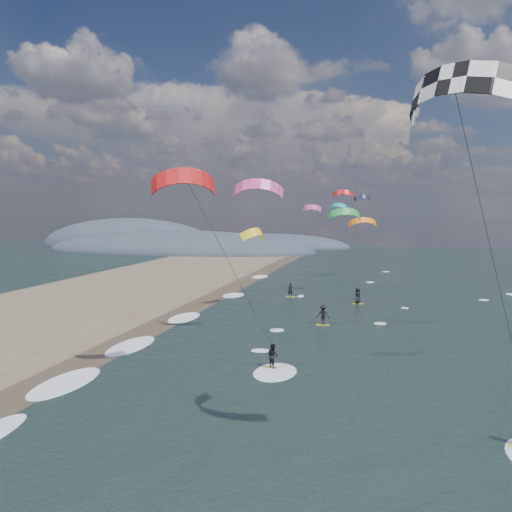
# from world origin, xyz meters

# --- Properties ---
(ground) EXTENTS (260.00, 260.00, 0.00)m
(ground) POSITION_xyz_m (0.00, 0.00, 0.00)
(ground) COLOR black
(ground) RESTS_ON ground
(wet_sand_strip) EXTENTS (3.00, 240.00, 0.00)m
(wet_sand_strip) POSITION_xyz_m (-12.00, 10.00, 0.00)
(wet_sand_strip) COLOR #382D23
(wet_sand_strip) RESTS_ON ground
(coastal_hills) EXTENTS (80.00, 41.00, 15.00)m
(coastal_hills) POSITION_xyz_m (-44.84, 107.86, 0.00)
(coastal_hills) COLOR #3D4756
(coastal_hills) RESTS_ON ground
(kitesurfer_near_a) EXTENTS (7.90, 9.25, 15.01)m
(kitesurfer_near_a) POSITION_xyz_m (9.71, -2.52, 11.34)
(kitesurfer_near_a) COLOR gold
(kitesurfer_near_a) RESTS_ON ground
(kitesurfer_near_b) EXTENTS (6.92, 8.68, 12.79)m
(kitesurfer_near_b) POSITION_xyz_m (-2.11, 7.46, 7.89)
(kitesurfer_near_b) COLOR gold
(kitesurfer_near_b) RESTS_ON ground
(far_kitesurfers) EXTENTS (8.78, 15.35, 1.76)m
(far_kitesurfers) POSITION_xyz_m (1.73, 31.48, 0.86)
(far_kitesurfers) COLOR gold
(far_kitesurfers) RESTS_ON ground
(bg_kite_field) EXTENTS (12.30, 78.05, 6.18)m
(bg_kite_field) POSITION_xyz_m (-0.17, 55.90, 10.40)
(bg_kite_field) COLOR yellow
(bg_kite_field) RESTS_ON ground
(shoreline_surf) EXTENTS (2.40, 79.40, 0.11)m
(shoreline_surf) POSITION_xyz_m (-10.80, 14.75, 0.00)
(shoreline_surf) COLOR white
(shoreline_surf) RESTS_ON ground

